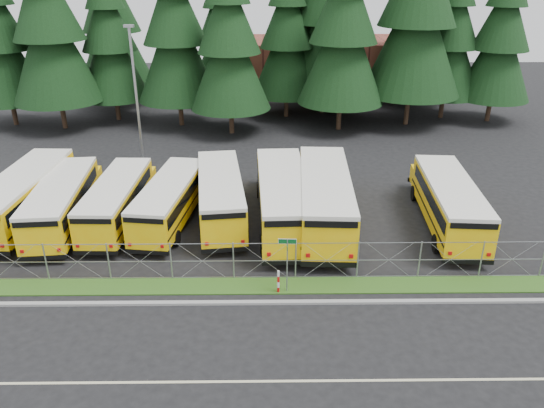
{
  "coord_description": "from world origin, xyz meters",
  "views": [
    {
      "loc": [
        0.6,
        -23.05,
        14.12
      ],
      "look_at": [
        0.91,
        4.0,
        1.72
      ],
      "focal_mm": 35.0,
      "sensor_mm": 36.0,
      "label": 1
    }
  ],
  "objects_px": {
    "bus_4": "(220,196)",
    "bus_east": "(447,203)",
    "bus_5": "(282,199)",
    "bus_6": "(324,199)",
    "bus_2": "(119,201)",
    "bus_1": "(64,203)",
    "light_standard": "(136,91)",
    "street_sign": "(287,254)",
    "bus_0": "(28,196)",
    "striped_bollard": "(278,282)",
    "bus_3": "(172,201)"
  },
  "relations": [
    {
      "from": "bus_6",
      "to": "street_sign",
      "type": "height_order",
      "value": "bus_6"
    },
    {
      "from": "light_standard",
      "to": "street_sign",
      "type": "bearing_deg",
      "value": -59.59
    },
    {
      "from": "bus_0",
      "to": "bus_2",
      "type": "distance_m",
      "value": 5.52
    },
    {
      "from": "light_standard",
      "to": "bus_east",
      "type": "bearing_deg",
      "value": -29.01
    },
    {
      "from": "bus_1",
      "to": "bus_2",
      "type": "xyz_separation_m",
      "value": [
        3.07,
        0.32,
        -0.06
      ]
    },
    {
      "from": "bus_0",
      "to": "bus_east",
      "type": "distance_m",
      "value": 24.62
    },
    {
      "from": "bus_1",
      "to": "bus_4",
      "type": "relative_size",
      "value": 0.97
    },
    {
      "from": "bus_0",
      "to": "bus_1",
      "type": "height_order",
      "value": "bus_0"
    },
    {
      "from": "bus_5",
      "to": "street_sign",
      "type": "xyz_separation_m",
      "value": [
        0.01,
        -7.13,
        0.48
      ]
    },
    {
      "from": "bus_3",
      "to": "bus_4",
      "type": "bearing_deg",
      "value": 16.94
    },
    {
      "from": "bus_2",
      "to": "bus_east",
      "type": "xyz_separation_m",
      "value": [
        19.09,
        -0.75,
        0.12
      ]
    },
    {
      "from": "bus_0",
      "to": "bus_6",
      "type": "relative_size",
      "value": 0.92
    },
    {
      "from": "bus_5",
      "to": "bus_2",
      "type": "bearing_deg",
      "value": 175.8
    },
    {
      "from": "bus_2",
      "to": "street_sign",
      "type": "height_order",
      "value": "street_sign"
    },
    {
      "from": "bus_5",
      "to": "striped_bollard",
      "type": "relative_size",
      "value": 9.87
    },
    {
      "from": "bus_0",
      "to": "striped_bollard",
      "type": "relative_size",
      "value": 9.39
    },
    {
      "from": "bus_6",
      "to": "street_sign",
      "type": "distance_m",
      "value": 7.45
    },
    {
      "from": "bus_1",
      "to": "bus_4",
      "type": "bearing_deg",
      "value": 0.24
    },
    {
      "from": "bus_0",
      "to": "striped_bollard",
      "type": "xyz_separation_m",
      "value": [
        14.7,
        -8.07,
        -0.88
      ]
    },
    {
      "from": "bus_0",
      "to": "bus_4",
      "type": "distance_m",
      "value": 11.43
    },
    {
      "from": "bus_4",
      "to": "bus_east",
      "type": "height_order",
      "value": "bus_east"
    },
    {
      "from": "bus_4",
      "to": "striped_bollard",
      "type": "relative_size",
      "value": 8.99
    },
    {
      "from": "bus_2",
      "to": "bus_1",
      "type": "bearing_deg",
      "value": -172.34
    },
    {
      "from": "light_standard",
      "to": "bus_0",
      "type": "bearing_deg",
      "value": -115.36
    },
    {
      "from": "bus_0",
      "to": "bus_4",
      "type": "height_order",
      "value": "bus_0"
    },
    {
      "from": "bus_5",
      "to": "light_standard",
      "type": "relative_size",
      "value": 1.17
    },
    {
      "from": "light_standard",
      "to": "bus_4",
      "type": "bearing_deg",
      "value": -55.45
    },
    {
      "from": "bus_4",
      "to": "bus_east",
      "type": "relative_size",
      "value": 0.98
    },
    {
      "from": "bus_1",
      "to": "bus_5",
      "type": "relative_size",
      "value": 0.88
    },
    {
      "from": "bus_5",
      "to": "bus_0",
      "type": "bearing_deg",
      "value": 174.75
    },
    {
      "from": "bus_3",
      "to": "bus_4",
      "type": "height_order",
      "value": "bus_4"
    },
    {
      "from": "bus_east",
      "to": "bus_2",
      "type": "bearing_deg",
      "value": -177.58
    },
    {
      "from": "bus_east",
      "to": "bus_1",
      "type": "bearing_deg",
      "value": -176.44
    },
    {
      "from": "bus_0",
      "to": "bus_6",
      "type": "bearing_deg",
      "value": -0.8
    },
    {
      "from": "bus_1",
      "to": "light_standard",
      "type": "bearing_deg",
      "value": 73.34
    },
    {
      "from": "bus_6",
      "to": "bus_0",
      "type": "bearing_deg",
      "value": 179.98
    },
    {
      "from": "bus_5",
      "to": "bus_east",
      "type": "distance_m",
      "value": 9.51
    },
    {
      "from": "bus_3",
      "to": "street_sign",
      "type": "height_order",
      "value": "street_sign"
    },
    {
      "from": "bus_6",
      "to": "bus_east",
      "type": "relative_size",
      "value": 1.11
    },
    {
      "from": "bus_5",
      "to": "bus_6",
      "type": "height_order",
      "value": "bus_6"
    },
    {
      "from": "bus_east",
      "to": "bus_4",
      "type": "bearing_deg",
      "value": 179.36
    },
    {
      "from": "bus_0",
      "to": "bus_4",
      "type": "bearing_deg",
      "value": 2.23
    },
    {
      "from": "bus_1",
      "to": "bus_0",
      "type": "bearing_deg",
      "value": 156.84
    },
    {
      "from": "bus_4",
      "to": "bus_1",
      "type": "bearing_deg",
      "value": 178.2
    },
    {
      "from": "bus_6",
      "to": "bus_3",
      "type": "bearing_deg",
      "value": -179.91
    },
    {
      "from": "bus_2",
      "to": "bus_6",
      "type": "height_order",
      "value": "bus_6"
    },
    {
      "from": "bus_5",
      "to": "bus_east",
      "type": "relative_size",
      "value": 1.08
    },
    {
      "from": "bus_2",
      "to": "bus_5",
      "type": "xyz_separation_m",
      "value": [
        9.59,
        -0.36,
        0.24
      ]
    },
    {
      "from": "bus_1",
      "to": "street_sign",
      "type": "height_order",
      "value": "street_sign"
    },
    {
      "from": "bus_1",
      "to": "bus_6",
      "type": "height_order",
      "value": "bus_6"
    }
  ]
}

